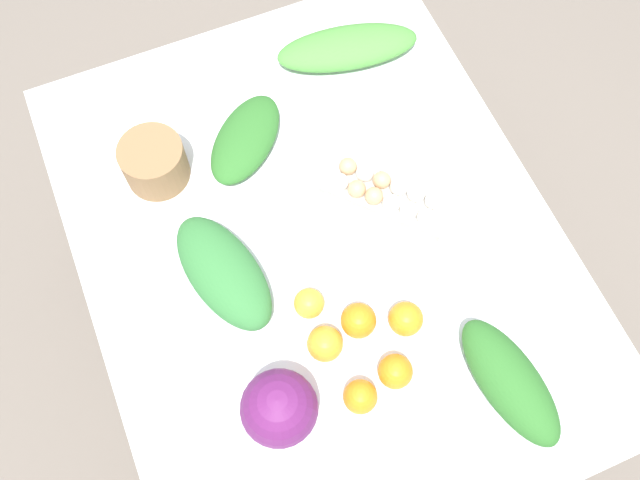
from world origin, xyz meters
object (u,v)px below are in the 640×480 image
at_px(orange_1, 406,319).
at_px(orange_2, 309,303).
at_px(greens_bunch_chard, 510,381).
at_px(orange_0, 325,344).
at_px(cabbage_purple, 279,408).
at_px(greens_bunch_scallion, 223,272).
at_px(paper_bag, 154,162).
at_px(greens_bunch_kale, 348,48).
at_px(egg_carton, 385,197).
at_px(orange_5, 360,320).
at_px(orange_3, 395,371).
at_px(orange_4, 360,397).
at_px(greens_bunch_dandelion, 245,139).

xyz_separation_m(orange_1, orange_2, (0.11, 0.17, -0.00)).
bearing_deg(greens_bunch_chard, orange_0, 55.17).
bearing_deg(greens_bunch_chard, orange_1, 33.80).
xyz_separation_m(cabbage_purple, greens_bunch_scallion, (0.32, 0.00, -0.03)).
relative_size(paper_bag, greens_bunch_kale, 0.41).
height_order(egg_carton, orange_5, egg_carton).
height_order(paper_bag, orange_3, paper_bag).
bearing_deg(cabbage_purple, orange_1, -75.99).
xyz_separation_m(greens_bunch_kale, orange_5, (-0.66, 0.26, 0.00)).
height_order(orange_1, orange_3, orange_1).
relative_size(orange_3, orange_4, 1.03).
relative_size(greens_bunch_kale, orange_4, 5.09).
height_order(greens_bunch_kale, greens_bunch_dandelion, greens_bunch_kale).
bearing_deg(orange_5, greens_bunch_chard, -136.33).
bearing_deg(paper_bag, orange_5, -151.44).
bearing_deg(orange_0, cabbage_purple, 124.63).
distance_m(greens_bunch_chard, greens_bunch_dandelion, 0.80).
xyz_separation_m(egg_carton, orange_3, (-0.36, 0.15, -0.01)).
bearing_deg(orange_3, orange_4, 102.43).
xyz_separation_m(greens_bunch_chard, greens_bunch_kale, (0.89, -0.04, -0.01)).
distance_m(orange_3, orange_5, 0.13).
bearing_deg(orange_2, orange_5, -132.72).
relative_size(orange_2, orange_4, 0.94).
bearing_deg(orange_2, greens_bunch_kale, -30.52).
height_order(paper_bag, orange_2, paper_bag).
bearing_deg(greens_bunch_scallion, greens_bunch_dandelion, -27.97).
height_order(cabbage_purple, orange_0, cabbage_purple).
distance_m(greens_bunch_scallion, orange_5, 0.31).
distance_m(paper_bag, greens_bunch_kale, 0.56).
xyz_separation_m(greens_bunch_chard, orange_4, (0.09, 0.29, -0.01)).
distance_m(cabbage_purple, egg_carton, 0.52).
bearing_deg(orange_2, greens_bunch_scallion, 47.30).
height_order(greens_bunch_dandelion, orange_1, orange_1).
bearing_deg(greens_bunch_dandelion, greens_bunch_scallion, 152.03).
height_order(orange_3, orange_5, orange_5).
bearing_deg(greens_bunch_kale, orange_4, 158.06).
xyz_separation_m(greens_bunch_chard, greens_bunch_dandelion, (0.74, 0.29, -0.01)).
bearing_deg(orange_4, orange_5, -23.53).
bearing_deg(greens_bunch_chard, orange_2, 44.60).
bearing_deg(paper_bag, orange_1, -146.04).
bearing_deg(greens_bunch_kale, orange_0, 152.89).
xyz_separation_m(cabbage_purple, greens_bunch_dandelion, (0.62, -0.16, -0.05)).
bearing_deg(greens_bunch_scallion, orange_4, -155.32).
xyz_separation_m(greens_bunch_dandelion, orange_0, (-0.53, 0.02, 0.01)).
relative_size(greens_bunch_chard, orange_2, 4.41).
relative_size(paper_bag, orange_0, 1.96).
relative_size(greens_bunch_kale, greens_bunch_scallion, 1.17).
height_order(orange_0, orange_5, same).
xyz_separation_m(orange_0, orange_3, (-0.11, -0.11, -0.00)).
bearing_deg(orange_0, orange_2, -2.16).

